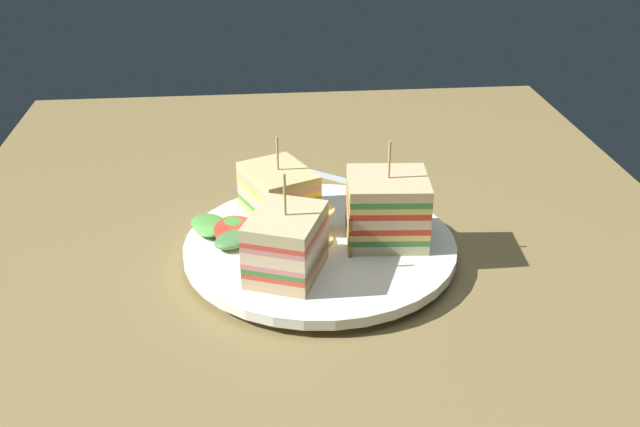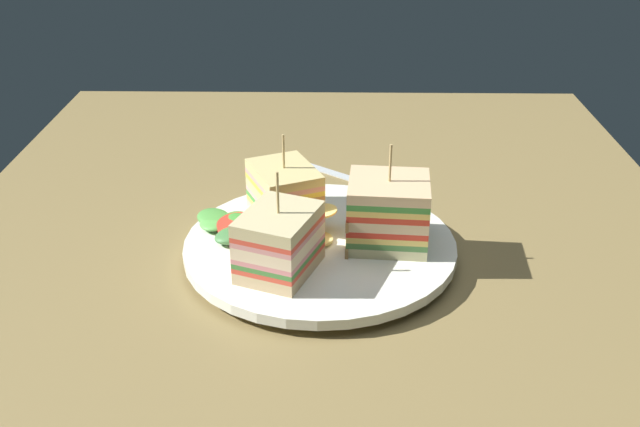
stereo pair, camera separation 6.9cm
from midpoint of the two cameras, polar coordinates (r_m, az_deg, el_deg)
The scene contains 8 objects.
ground_plane at distance 72.16cm, azimuth 2.76°, elevation -4.09°, with size 102.25×77.98×1.80cm, color olive.
plate at distance 71.14cm, azimuth 2.79°, elevation -2.73°, with size 26.03×26.03×1.79cm.
sandwich_wedge_0 at distance 74.11cm, azimuth -0.07°, elevation 1.56°, with size 9.16×8.24×8.85cm.
sandwich_wedge_1 at distance 64.76cm, azimuth -0.09°, elevation -2.29°, with size 9.04×8.01×9.61cm.
sandwich_wedge_2 at distance 69.90cm, azimuth 8.05°, elevation 0.07°, with size 7.37×8.02×10.00cm.
chip_pile at distance 70.82cm, azimuth 1.61°, elevation -1.10°, with size 6.86×6.96×2.64cm.
salad_garnish at distance 72.36cm, azimuth -4.30°, elevation -1.00°, with size 8.53×7.65×1.48cm.
spoon at distance 86.35cm, azimuth 6.34°, elevation 2.29°, with size 10.31×12.81×1.00cm.
Camera 2 is at (61.71, 1.04, 36.64)cm, focal length 41.59 mm.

